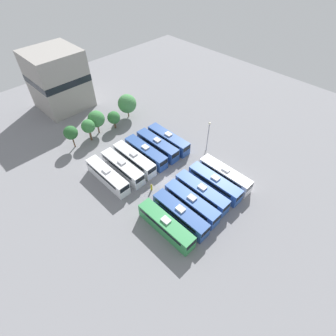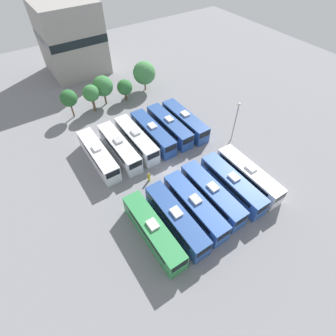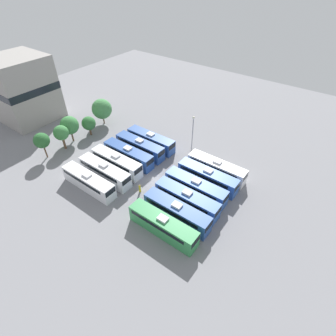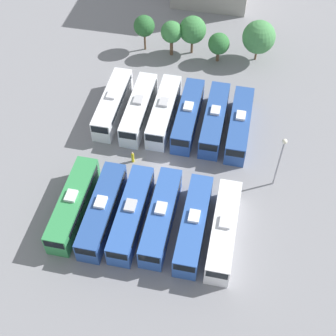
% 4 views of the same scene
% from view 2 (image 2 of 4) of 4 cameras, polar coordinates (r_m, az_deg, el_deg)
% --- Properties ---
extents(ground_plane, '(128.18, 128.18, 0.00)m').
position_cam_2_polar(ground_plane, '(43.52, 0.71, -0.83)').
color(ground_plane, gray).
extents(bus_0, '(2.64, 11.95, 3.48)m').
position_cam_2_polar(bus_0, '(35.17, -3.27, -13.45)').
color(bus_0, '#338C4C').
rests_on(bus_0, ground_plane).
extents(bus_1, '(2.64, 11.95, 3.48)m').
position_cam_2_polar(bus_1, '(36.07, 1.74, -10.93)').
color(bus_1, '#284C93').
rests_on(bus_1, ground_plane).
extents(bus_2, '(2.64, 11.95, 3.48)m').
position_cam_2_polar(bus_2, '(37.38, 5.81, -8.19)').
color(bus_2, '#2D56A8').
rests_on(bus_2, ground_plane).
extents(bus_3, '(2.64, 11.95, 3.48)m').
position_cam_2_polar(bus_3, '(38.98, 9.47, -5.52)').
color(bus_3, '#2D56A8').
rests_on(bus_3, ground_plane).
extents(bus_4, '(2.64, 11.95, 3.48)m').
position_cam_2_polar(bus_4, '(40.77, 13.77, -3.36)').
color(bus_4, '#2D56A8').
rests_on(bus_4, ground_plane).
extents(bus_5, '(2.64, 11.95, 3.48)m').
position_cam_2_polar(bus_5, '(42.68, 17.12, -1.41)').
color(bus_5, white).
rests_on(bus_5, ground_plane).
extents(bus_6, '(2.64, 11.95, 3.48)m').
position_cam_2_polar(bus_6, '(45.44, -14.98, 2.84)').
color(bus_6, silver).
rests_on(bus_6, ground_plane).
extents(bus_7, '(2.64, 11.95, 3.48)m').
position_cam_2_polar(bus_7, '(46.05, -10.59, 4.52)').
color(bus_7, silver).
rests_on(bus_7, ground_plane).
extents(bus_8, '(2.64, 11.95, 3.48)m').
position_cam_2_polar(bus_8, '(47.20, -6.97, 6.30)').
color(bus_8, silver).
rests_on(bus_8, ground_plane).
extents(bus_9, '(2.64, 11.95, 3.48)m').
position_cam_2_polar(bus_9, '(48.29, -3.38, 7.71)').
color(bus_9, '#284C93').
rests_on(bus_9, ground_plane).
extents(bus_10, '(2.64, 11.95, 3.48)m').
position_cam_2_polar(bus_10, '(49.77, 0.25, 9.18)').
color(bus_10, '#284C93').
rests_on(bus_10, ground_plane).
extents(bus_11, '(2.64, 11.95, 3.48)m').
position_cam_2_polar(bus_11, '(51.16, 3.64, 10.28)').
color(bus_11, '#284C93').
rests_on(bus_11, ground_plane).
extents(worker_person, '(0.36, 0.36, 1.77)m').
position_cam_2_polar(worker_person, '(41.80, -4.16, -1.93)').
color(worker_person, gold).
rests_on(worker_person, ground_plane).
extents(light_pole, '(0.60, 0.60, 7.97)m').
position_cam_2_polar(light_pole, '(47.48, 14.68, 10.92)').
color(light_pole, gray).
rests_on(light_pole, ground_plane).
extents(tree_0, '(3.28, 3.28, 5.94)m').
position_cam_2_polar(tree_0, '(56.08, -20.81, 14.00)').
color(tree_0, brown).
rests_on(tree_0, ground_plane).
extents(tree_1, '(3.32, 3.32, 5.82)m').
position_cam_2_polar(tree_1, '(56.61, -16.39, 15.31)').
color(tree_1, brown).
rests_on(tree_1, ground_plane).
extents(tree_2, '(4.18, 4.18, 6.31)m').
position_cam_2_polar(tree_2, '(58.27, -14.00, 16.90)').
color(tree_2, brown).
rests_on(tree_2, ground_plane).
extents(tree_3, '(3.29, 3.29, 4.80)m').
position_cam_2_polar(tree_3, '(59.16, -9.40, 16.93)').
color(tree_3, brown).
rests_on(tree_3, ground_plane).
extents(tree_4, '(5.02, 5.02, 6.59)m').
position_cam_2_polar(tree_4, '(62.16, -5.20, 19.92)').
color(tree_4, brown).
rests_on(tree_4, ground_plane).
extents(depot_building, '(13.21, 12.99, 15.86)m').
position_cam_2_polar(depot_building, '(72.83, -20.40, 25.07)').
color(depot_building, gray).
rests_on(depot_building, ground_plane).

